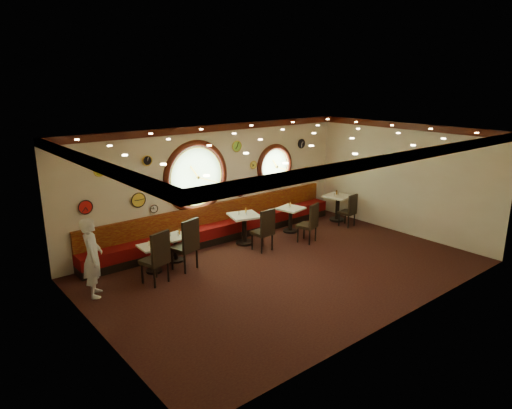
# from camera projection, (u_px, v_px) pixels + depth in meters

# --- Properties ---
(floor) EXTENTS (9.00, 6.00, 0.00)m
(floor) POSITION_uv_depth(u_px,v_px,m) (288.00, 270.00, 10.83)
(floor) COLOR black
(floor) RESTS_ON ground
(ceiling) EXTENTS (9.00, 6.00, 0.02)m
(ceiling) POSITION_uv_depth(u_px,v_px,m) (290.00, 135.00, 9.97)
(ceiling) COLOR gold
(ceiling) RESTS_ON wall_back
(wall_back) EXTENTS (9.00, 0.02, 3.20)m
(wall_back) POSITION_uv_depth(u_px,v_px,m) (215.00, 183.00, 12.64)
(wall_back) COLOR beige
(wall_back) RESTS_ON floor
(wall_front) EXTENTS (9.00, 0.02, 3.20)m
(wall_front) POSITION_uv_depth(u_px,v_px,m) (404.00, 240.00, 8.16)
(wall_front) COLOR beige
(wall_front) RESTS_ON floor
(wall_left) EXTENTS (0.02, 6.00, 3.20)m
(wall_left) POSITION_uv_depth(u_px,v_px,m) (93.00, 251.00, 7.65)
(wall_left) COLOR beige
(wall_left) RESTS_ON floor
(wall_right) EXTENTS (0.02, 6.00, 3.20)m
(wall_right) POSITION_uv_depth(u_px,v_px,m) (403.00, 179.00, 13.14)
(wall_right) COLOR beige
(wall_right) RESTS_ON floor
(molding_back) EXTENTS (9.00, 0.10, 0.18)m
(molding_back) POSITION_uv_depth(u_px,v_px,m) (214.00, 128.00, 12.20)
(molding_back) COLOR #3A120A
(molding_back) RESTS_ON wall_back
(molding_front) EXTENTS (9.00, 0.10, 0.18)m
(molding_front) POSITION_uv_depth(u_px,v_px,m) (409.00, 156.00, 7.79)
(molding_front) COLOR #3A120A
(molding_front) RESTS_ON wall_back
(molding_left) EXTENTS (0.10, 6.00, 0.18)m
(molding_left) POSITION_uv_depth(u_px,v_px,m) (88.00, 162.00, 7.28)
(molding_left) COLOR #3A120A
(molding_left) RESTS_ON wall_back
(molding_right) EXTENTS (0.10, 6.00, 0.18)m
(molding_right) POSITION_uv_depth(u_px,v_px,m) (406.00, 126.00, 12.71)
(molding_right) COLOR #3A120A
(molding_right) RESTS_ON wall_back
(banquette_base) EXTENTS (8.00, 0.55, 0.20)m
(banquette_base) POSITION_uv_depth(u_px,v_px,m) (222.00, 236.00, 12.83)
(banquette_base) COLOR black
(banquette_base) RESTS_ON floor
(banquette_seat) EXTENTS (8.00, 0.55, 0.30)m
(banquette_seat) POSITION_uv_depth(u_px,v_px,m) (221.00, 228.00, 12.76)
(banquette_seat) COLOR #5B0709
(banquette_seat) RESTS_ON banquette_base
(banquette_back) EXTENTS (8.00, 0.10, 0.55)m
(banquette_back) POSITION_uv_depth(u_px,v_px,m) (217.00, 213.00, 12.82)
(banquette_back) COLOR #5D0907
(banquette_back) RESTS_ON wall_back
(porthole_left_glass) EXTENTS (1.66, 0.02, 1.66)m
(porthole_left_glass) POSITION_uv_depth(u_px,v_px,m) (196.00, 177.00, 12.20)
(porthole_left_glass) COLOR #78AC67
(porthole_left_glass) RESTS_ON wall_back
(porthole_left_frame) EXTENTS (1.98, 0.18, 1.98)m
(porthole_left_frame) POSITION_uv_depth(u_px,v_px,m) (196.00, 177.00, 12.19)
(porthole_left_frame) COLOR #3A120A
(porthole_left_frame) RESTS_ON wall_back
(porthole_left_ring) EXTENTS (1.61, 0.03, 1.61)m
(porthole_left_ring) POSITION_uv_depth(u_px,v_px,m) (197.00, 177.00, 12.17)
(porthole_left_ring) COLOR gold
(porthole_left_ring) RESTS_ON wall_back
(porthole_right_glass) EXTENTS (1.10, 0.02, 1.10)m
(porthole_right_glass) POSITION_uv_depth(u_px,v_px,m) (274.00, 166.00, 13.92)
(porthole_right_glass) COLOR #78AC67
(porthole_right_glass) RESTS_ON wall_back
(porthole_right_frame) EXTENTS (1.38, 0.18, 1.38)m
(porthole_right_frame) POSITION_uv_depth(u_px,v_px,m) (275.00, 166.00, 13.91)
(porthole_right_frame) COLOR #3A120A
(porthole_right_frame) RESTS_ON wall_back
(porthole_right_ring) EXTENTS (1.09, 0.03, 1.09)m
(porthole_right_ring) POSITION_uv_depth(u_px,v_px,m) (275.00, 166.00, 13.89)
(porthole_right_ring) COLOR gold
(porthole_right_ring) RESTS_ON wall_back
(wall_clock_0) EXTENTS (0.30, 0.03, 0.30)m
(wall_clock_0) POSITION_uv_depth(u_px,v_px,m) (237.00, 146.00, 12.81)
(wall_clock_0) COLOR #83D041
(wall_clock_0) RESTS_ON wall_back
(wall_clock_1) EXTENTS (0.34, 0.03, 0.34)m
(wall_clock_1) POSITION_uv_depth(u_px,v_px,m) (306.00, 172.00, 14.81)
(wall_clock_1) COLOR white
(wall_clock_1) RESTS_ON wall_back
(wall_clock_2) EXTENTS (0.24, 0.03, 0.24)m
(wall_clock_2) POSITION_uv_depth(u_px,v_px,m) (147.00, 161.00, 11.16)
(wall_clock_2) COLOR black
(wall_clock_2) RESTS_ON wall_back
(wall_clock_3) EXTENTS (0.22, 0.03, 0.22)m
(wall_clock_3) POSITION_uv_depth(u_px,v_px,m) (253.00, 165.00, 13.34)
(wall_clock_3) COLOR #F7F152
(wall_clock_3) RESTS_ON wall_back
(wall_clock_4) EXTENTS (0.36, 0.03, 0.36)m
(wall_clock_4) POSITION_uv_depth(u_px,v_px,m) (138.00, 200.00, 11.23)
(wall_clock_4) COLOR yellow
(wall_clock_4) RESTS_ON wall_back
(wall_clock_5) EXTENTS (0.28, 0.03, 0.28)m
(wall_clock_5) POSITION_uv_depth(u_px,v_px,m) (301.00, 144.00, 14.40)
(wall_clock_5) COLOR black
(wall_clock_5) RESTS_ON wall_back
(wall_clock_6) EXTENTS (0.20, 0.03, 0.20)m
(wall_clock_6) POSITION_uv_depth(u_px,v_px,m) (154.00, 209.00, 11.56)
(wall_clock_6) COLOR silver
(wall_clock_6) RESTS_ON wall_back
(wall_clock_7) EXTENTS (0.24, 0.03, 0.24)m
(wall_clock_7) POSITION_uv_depth(u_px,v_px,m) (240.00, 192.00, 13.23)
(wall_clock_7) COLOR red
(wall_clock_7) RESTS_ON wall_back
(wall_clock_8) EXTENTS (0.32, 0.03, 0.32)m
(wall_clock_8) POSITION_uv_depth(u_px,v_px,m) (85.00, 207.00, 10.43)
(wall_clock_8) COLOR red
(wall_clock_8) RESTS_ON wall_back
(wall_clock_9) EXTENTS (0.26, 0.03, 0.26)m
(wall_clock_9) POSITION_uv_depth(u_px,v_px,m) (99.00, 171.00, 10.45)
(wall_clock_9) COLOR #98AE22
(wall_clock_9) RESTS_ON wall_back
(table_a) EXTENTS (0.62, 0.62, 0.66)m
(table_a) POSITION_uv_depth(u_px,v_px,m) (153.00, 255.00, 10.62)
(table_a) COLOR black
(table_a) RESTS_ON floor
(table_b) EXTENTS (0.67, 0.67, 0.66)m
(table_b) POSITION_uv_depth(u_px,v_px,m) (176.00, 245.00, 11.25)
(table_b) COLOR black
(table_b) RESTS_ON floor
(table_c) EXTENTS (0.94, 0.94, 0.84)m
(table_c) POSITION_uv_depth(u_px,v_px,m) (244.00, 225.00, 12.42)
(table_c) COLOR black
(table_c) RESTS_ON floor
(table_d) EXTENTS (0.80, 0.80, 0.74)m
(table_d) POSITION_uv_depth(u_px,v_px,m) (291.00, 217.00, 13.40)
(table_d) COLOR black
(table_d) RESTS_ON floor
(table_e) EXTENTS (0.88, 0.88, 0.83)m
(table_e) POSITION_uv_depth(u_px,v_px,m) (338.00, 205.00, 14.45)
(table_e) COLOR black
(table_e) RESTS_ON floor
(chair_a) EXTENTS (0.63, 0.63, 0.76)m
(chair_a) POSITION_uv_depth(u_px,v_px,m) (157.00, 254.00, 9.92)
(chair_a) COLOR black
(chair_a) RESTS_ON floor
(chair_b) EXTENTS (0.65, 0.65, 0.78)m
(chair_b) POSITION_uv_depth(u_px,v_px,m) (187.00, 241.00, 10.65)
(chair_b) COLOR black
(chair_b) RESTS_ON floor
(chair_c) EXTENTS (0.50, 0.50, 0.71)m
(chair_c) POSITION_uv_depth(u_px,v_px,m) (265.00, 227.00, 11.85)
(chair_c) COLOR black
(chair_c) RESTS_ON floor
(chair_d) EXTENTS (0.58, 0.58, 0.69)m
(chair_d) POSITION_uv_depth(u_px,v_px,m) (310.00, 221.00, 12.48)
(chair_d) COLOR black
(chair_d) RESTS_ON floor
(chair_e) EXTENTS (0.47, 0.47, 0.63)m
(chair_e) POSITION_uv_depth(u_px,v_px,m) (350.00, 208.00, 13.85)
(chair_e) COLOR black
(chair_e) RESTS_ON floor
(condiment_a_salt) EXTENTS (0.04, 0.04, 0.11)m
(condiment_a_salt) POSITION_uv_depth(u_px,v_px,m) (149.00, 243.00, 10.54)
(condiment_a_salt) COLOR silver
(condiment_a_salt) RESTS_ON table_a
(condiment_b_salt) EXTENTS (0.03, 0.03, 0.09)m
(condiment_b_salt) POSITION_uv_depth(u_px,v_px,m) (170.00, 235.00, 11.14)
(condiment_b_salt) COLOR silver
(condiment_b_salt) RESTS_ON table_b
(condiment_c_salt) EXTENTS (0.03, 0.03, 0.09)m
(condiment_c_salt) POSITION_uv_depth(u_px,v_px,m) (239.00, 213.00, 12.30)
(condiment_c_salt) COLOR #BABABE
(condiment_c_salt) RESTS_ON table_c
(condiment_d_salt) EXTENTS (0.03, 0.03, 0.09)m
(condiment_d_salt) POSITION_uv_depth(u_px,v_px,m) (289.00, 207.00, 13.27)
(condiment_d_salt) COLOR silver
(condiment_d_salt) RESTS_ON table_d
(condiment_a_pepper) EXTENTS (0.04, 0.04, 0.11)m
(condiment_a_pepper) POSITION_uv_depth(u_px,v_px,m) (155.00, 244.00, 10.50)
(condiment_a_pepper) COLOR silver
(condiment_a_pepper) RESTS_ON table_a
(condiment_b_pepper) EXTENTS (0.03, 0.03, 0.09)m
(condiment_b_pepper) POSITION_uv_depth(u_px,v_px,m) (178.00, 234.00, 11.15)
(condiment_b_pepper) COLOR silver
(condiment_b_pepper) RESTS_ON table_b
(condiment_c_pepper) EXTENTS (0.03, 0.03, 0.10)m
(condiment_c_pepper) POSITION_uv_depth(u_px,v_px,m) (246.00, 213.00, 12.27)
(condiment_c_pepper) COLOR #B9B9BD
(condiment_c_pepper) RESTS_ON table_c
(condiment_d_pepper) EXTENTS (0.04, 0.04, 0.11)m
(condiment_d_pepper) POSITION_uv_depth(u_px,v_px,m) (290.00, 206.00, 13.30)
(condiment_d_pepper) COLOR silver
(condiment_d_pepper) RESTS_ON table_d
(condiment_a_bottle) EXTENTS (0.04, 0.04, 0.14)m
(condiment_a_bottle) POSITION_uv_depth(u_px,v_px,m) (152.00, 241.00, 10.62)
(condiment_a_bottle) COLOR gold
(condiment_a_bottle) RESTS_ON table_a
(condiment_b_bottle) EXTENTS (0.05, 0.05, 0.16)m
(condiment_b_bottle) POSITION_uv_depth(u_px,v_px,m) (179.00, 231.00, 11.27)
(condiment_b_bottle) COLOR orange
(condiment_b_bottle) RESTS_ON table_b
(condiment_c_bottle) EXTENTS (0.05, 0.05, 0.16)m
(condiment_c_bottle) POSITION_uv_depth(u_px,v_px,m) (246.00, 211.00, 12.43)
(condiment_c_bottle) COLOR gold
(condiment_c_bottle) RESTS_ON table_c
(condiment_d_bottle) EXTENTS (0.05, 0.05, 0.15)m
(condiment_d_bottle) POSITION_uv_depth(u_px,v_px,m) (290.00, 204.00, 13.40)
(condiment_d_bottle) COLOR gold
(condiment_d_bottle) RESTS_ON table_d
(condiment_e_salt) EXTENTS (0.03, 0.03, 0.09)m
(condiment_e_salt) POSITION_uv_depth(u_px,v_px,m) (334.00, 195.00, 14.31)
(condiment_e_salt) COLOR silver
(condiment_e_salt) RESTS_ON table_e
(condiment_e_pepper) EXTENTS (0.04, 0.04, 0.10)m
(condiment_e_pepper) POSITION_uv_depth(u_px,v_px,m) (338.00, 194.00, 14.40)
(condiment_e_pepper) COLOR silver
(condiment_e_pepper) RESTS_ON table_e
(condiment_e_bottle) EXTENTS (0.04, 0.04, 0.14)m
(condiment_e_bottle) POSITION_uv_depth(u_px,v_px,m) (337.00, 192.00, 14.49)
(condiment_e_bottle) COLOR gold
(condiment_e_bottle) RESTS_ON table_e
(waiter) EXTENTS (0.61, 0.73, 1.69)m
(waiter) POSITION_uv_depth(u_px,v_px,m) (93.00, 257.00, 9.36)
(waiter) COLOR white
(waiter) RESTS_ON floor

